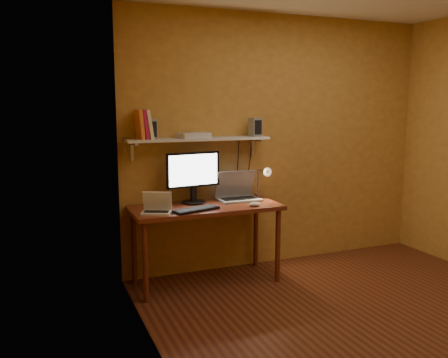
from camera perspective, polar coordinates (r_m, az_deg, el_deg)
name	(u,v)px	position (r m, az deg, el deg)	size (l,w,h in m)	color
room	(384,157)	(3.73, 18.66, 2.49)	(3.44, 3.24, 2.64)	brown
desk	(206,215)	(4.47, -2.18, -4.31)	(1.40, 0.60, 0.75)	maroon
wall_shelf	(199,139)	(4.54, -3.07, 4.78)	(1.40, 0.25, 0.21)	silver
monitor	(193,175)	(4.52, -3.70, 0.52)	(0.54, 0.26, 0.49)	black
laptop	(237,192)	(4.71, 1.57, -1.60)	(0.41, 0.29, 0.29)	gray
netbook	(157,207)	(4.17, -8.08, -3.39)	(0.30, 0.27, 0.19)	silver
keyboard	(196,209)	(4.24, -3.37, -3.68)	(0.43, 0.14, 0.02)	black
mouse	(255,204)	(4.43, 3.73, -3.04)	(0.11, 0.07, 0.04)	silver
desk_lamp	(263,178)	(4.78, 4.74, 0.15)	(0.09, 0.23, 0.38)	silver
speaker_left	(150,129)	(4.40, -8.86, 5.95)	(0.10, 0.10, 0.18)	gray
speaker_right	(255,127)	(4.76, 3.77, 6.25)	(0.10, 0.10, 0.18)	gray
books	(143,124)	(4.39, -9.68, 6.48)	(0.15, 0.19, 0.27)	orange
shelf_camera	(186,136)	(4.42, -4.59, 5.21)	(0.09, 0.04, 0.05)	silver
router	(193,135)	(4.52, -3.74, 5.28)	(0.29, 0.20, 0.05)	silver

